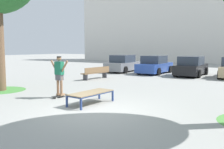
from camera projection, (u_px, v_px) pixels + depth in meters
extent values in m
plane|color=#999993|center=(95.00, 111.00, 8.55)|extent=(120.00, 120.00, 0.00)
cube|color=silver|center=(206.00, 23.00, 35.81)|extent=(41.05, 4.00, 11.40)
cube|color=navy|center=(99.00, 94.00, 10.53)|extent=(0.06, 0.06, 0.38)
cube|color=navy|center=(113.00, 96.00, 10.11)|extent=(0.06, 0.06, 0.38)
cube|color=navy|center=(67.00, 102.00, 9.06)|extent=(0.06, 0.06, 0.38)
cube|color=navy|center=(81.00, 105.00, 8.64)|extent=(0.06, 0.06, 0.38)
cylinder|color=navy|center=(84.00, 93.00, 9.77)|extent=(0.19, 1.90, 0.05)
cylinder|color=navy|center=(98.00, 95.00, 9.36)|extent=(0.19, 1.90, 0.05)
cylinder|color=navy|center=(106.00, 90.00, 10.30)|extent=(0.76, 0.11, 0.05)
cylinder|color=navy|center=(74.00, 97.00, 8.83)|extent=(0.76, 0.11, 0.05)
cube|color=#847051|center=(91.00, 92.00, 9.56)|extent=(0.90, 1.95, 0.03)
cube|color=black|center=(60.00, 96.00, 10.86)|extent=(0.20, 0.80, 0.02)
cylinder|color=silver|center=(63.00, 96.00, 11.14)|extent=(0.03, 0.06, 0.06)
cylinder|color=silver|center=(66.00, 96.00, 11.06)|extent=(0.03, 0.06, 0.06)
cylinder|color=silver|center=(54.00, 98.00, 10.67)|extent=(0.03, 0.06, 0.06)
cylinder|color=silver|center=(56.00, 98.00, 10.59)|extent=(0.03, 0.06, 0.06)
cylinder|color=#8E6647|center=(58.00, 86.00, 10.87)|extent=(0.11, 0.11, 0.82)
cube|color=#99704C|center=(59.00, 94.00, 10.95)|extent=(0.10, 0.24, 0.07)
cylinder|color=#8E6647|center=(61.00, 86.00, 10.76)|extent=(0.11, 0.11, 0.82)
cube|color=#99704C|center=(62.00, 95.00, 10.84)|extent=(0.10, 0.24, 0.07)
cube|color=#4C4C51|center=(59.00, 77.00, 10.77)|extent=(0.30, 0.20, 0.24)
cube|color=#196647|center=(59.00, 68.00, 10.73)|extent=(0.36, 0.22, 0.56)
cylinder|color=#8E6647|center=(54.00, 66.00, 10.88)|extent=(0.40, 0.08, 0.52)
cylinder|color=#8E6647|center=(64.00, 67.00, 10.56)|extent=(0.40, 0.08, 0.52)
sphere|color=#8E6647|center=(59.00, 59.00, 10.69)|extent=(0.20, 0.20, 0.20)
cylinder|color=black|center=(59.00, 57.00, 10.68)|extent=(0.19, 0.19, 0.05)
cylinder|color=#47893D|center=(0.00, 90.00, 12.69)|extent=(2.49, 2.49, 0.01)
cube|color=slate|center=(123.00, 66.00, 22.54)|extent=(1.87, 4.27, 0.70)
cube|color=#2D3847|center=(123.00, 59.00, 22.34)|extent=(1.65, 2.16, 0.64)
cylinder|color=black|center=(122.00, 67.00, 24.10)|extent=(0.25, 0.61, 0.60)
cylinder|color=black|center=(138.00, 68.00, 23.26)|extent=(0.25, 0.61, 0.60)
cylinder|color=black|center=(108.00, 69.00, 21.86)|extent=(0.25, 0.61, 0.60)
cylinder|color=black|center=(125.00, 70.00, 21.02)|extent=(0.25, 0.61, 0.60)
cube|color=#28479E|center=(155.00, 67.00, 20.95)|extent=(1.72, 4.21, 0.70)
cube|color=#2D3847|center=(154.00, 59.00, 20.76)|extent=(1.57, 2.11, 0.64)
cylinder|color=black|center=(152.00, 68.00, 22.52)|extent=(0.22, 0.60, 0.60)
cylinder|color=black|center=(170.00, 69.00, 21.61)|extent=(0.22, 0.60, 0.60)
cylinder|color=black|center=(139.00, 71.00, 20.34)|extent=(0.22, 0.60, 0.60)
cylinder|color=black|center=(158.00, 72.00, 19.43)|extent=(0.22, 0.60, 0.60)
cube|color=black|center=(191.00, 69.00, 19.34)|extent=(1.77, 4.23, 0.70)
cube|color=#2D3847|center=(191.00, 60.00, 19.14)|extent=(1.59, 2.13, 0.64)
cylinder|color=black|center=(185.00, 70.00, 20.91)|extent=(0.23, 0.60, 0.60)
cylinder|color=black|center=(206.00, 71.00, 20.03)|extent=(0.23, 0.60, 0.60)
cylinder|color=black|center=(175.00, 73.00, 18.70)|extent=(0.23, 0.60, 0.60)
cylinder|color=black|center=(199.00, 74.00, 17.82)|extent=(0.23, 0.60, 0.60)
cylinder|color=black|center=(224.00, 72.00, 19.50)|extent=(0.24, 0.61, 0.60)
cylinder|color=black|center=(219.00, 75.00, 17.26)|extent=(0.24, 0.61, 0.60)
cube|color=brown|center=(95.00, 73.00, 17.28)|extent=(0.74, 2.44, 0.06)
cube|color=brown|center=(97.00, 70.00, 17.13)|extent=(0.35, 2.39, 0.36)
cube|color=#424247|center=(85.00, 77.00, 16.57)|extent=(0.38, 0.13, 0.40)
cube|color=#424247|center=(105.00, 75.00, 18.04)|extent=(0.38, 0.13, 0.40)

